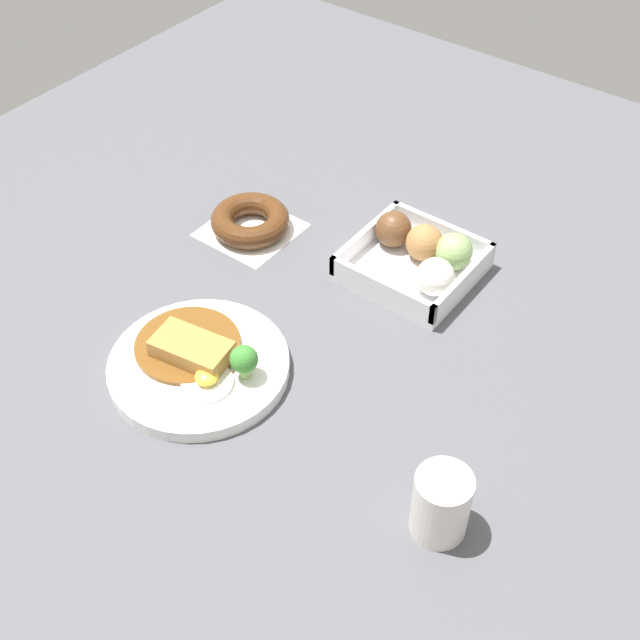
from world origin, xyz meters
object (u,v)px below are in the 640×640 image
Objects in this scene: curry_plate at (199,363)px; coffee_mug at (441,504)px; donut_box at (420,257)px; chocolate_ring_donut at (250,221)px.

curry_plate is 2.69× the size of coffee_mug.
curry_plate is at bearing 69.96° from donut_box.
curry_plate is 0.29m from chocolate_ring_donut.
donut_box is 0.42m from coffee_mug.
donut_box is (-0.12, -0.33, 0.01)m from curry_plate.
curry_plate is at bearing 117.46° from chocolate_ring_donut.
donut_box is 2.00× the size of coffee_mug.
coffee_mug is (-0.36, 0.01, 0.03)m from curry_plate.
curry_plate is 0.35m from donut_box.
chocolate_ring_donut is 0.56m from coffee_mug.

